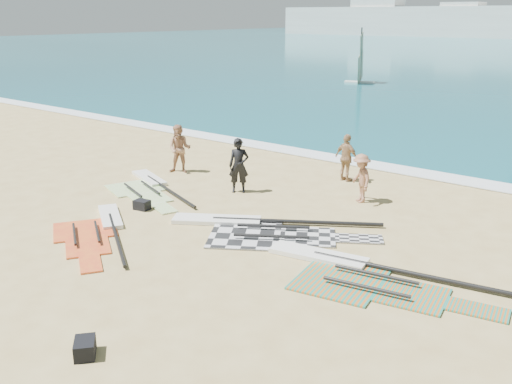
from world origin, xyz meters
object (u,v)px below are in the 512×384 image
Objects in this scene: rig_orange at (357,273)px; rig_green at (148,187)px; beachgoer_left at (180,149)px; rig_red at (99,230)px; beachgoer_mid at (361,178)px; beachgoer_back at (347,158)px; rig_grey at (257,228)px; gear_bag_far at (85,348)px; person_wetsuit at (239,166)px; gear_bag_near at (142,205)px.

rig_green is at bearing 159.97° from rig_orange.
rig_red is at bearing -95.47° from beachgoer_left.
beachgoer_mid is (4.50, 7.01, 0.76)m from rig_red.
beachgoer_left reaches higher than beachgoer_mid.
rig_orange is 3.43× the size of beachgoer_back.
gear_bag_far reaches higher than rig_grey.
beachgoer_left is (-9.91, 3.86, 0.89)m from rig_orange.
rig_orange is 10.67m from beachgoer_left.
gear_bag_far is 0.27× the size of person_wetsuit.
beachgoer_mid is (7.27, 1.10, -0.13)m from beachgoer_left.
person_wetsuit is at bearing 70.20° from gear_bag_near.
gear_bag_near is at bearing 132.27° from gear_bag_far.
beachgoer_back reaches higher than beachgoer_mid.
person_wetsuit is 1.17× the size of beachgoer_mid.
beachgoer_left is (-0.64, 2.23, 0.89)m from rig_green.
gear_bag_far is at bearing -26.73° from rig_green.
rig_grey reaches higher than rig_green.
gear_bag_near is at bearing -25.03° from rig_green.
gear_bag_far is 12.55m from beachgoer_left.
beachgoer_left reaches higher than rig_orange.
beachgoer_mid is at bearing -21.87° from beachgoer_left.
rig_red is 6.34m from gear_bag_far.
person_wetsuit is 4.15m from beachgoer_back.
rig_grey is 1.00× the size of rig_orange.
beachgoer_mid is (6.62, 3.33, 0.76)m from rig_green.
gear_bag_far reaches higher than rig_green.
beachgoer_mid is at bearing 141.71° from beachgoer_back.
rig_orange is 5.67m from beachgoer_mid.
person_wetsuit is at bearing 114.50° from gear_bag_far.
rig_green is 7.45m from beachgoer_mid.
gear_bag_near reaches higher than rig_orange.
person_wetsuit is 4.15m from beachgoer_mid.
person_wetsuit is (-6.45, 3.31, 0.90)m from rig_orange.
gear_bag_far is 13.03m from beachgoer_back.
rig_orange reaches higher than rig_green.
rig_grey is 7.02m from gear_bag_far.
beachgoer_back is (-1.62, 1.87, 0.07)m from beachgoer_mid.
gear_bag_near is 7.68m from beachgoer_back.
beachgoer_left is (-2.26, 3.88, 0.78)m from gear_bag_near.
rig_red is 2.45× the size of beachgoer_back.
rig_green is 2.32m from gear_bag_near.
beachgoer_back is at bearing 62.67° from rig_grey.
beachgoer_back is (-2.06, 12.85, 0.72)m from gear_bag_far.
beachgoer_mid is 0.92× the size of beachgoer_back.
gear_bag_far is (5.45, -5.99, 0.00)m from gear_bag_near.
rig_grey is 4.03m from gear_bag_near.
beachgoer_back is at bearing 66.63° from rig_green.
gear_bag_far is at bearing 109.99° from beachgoer_back.
rig_orange reaches higher than rig_red.
rig_grey is 6.07m from beachgoer_back.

